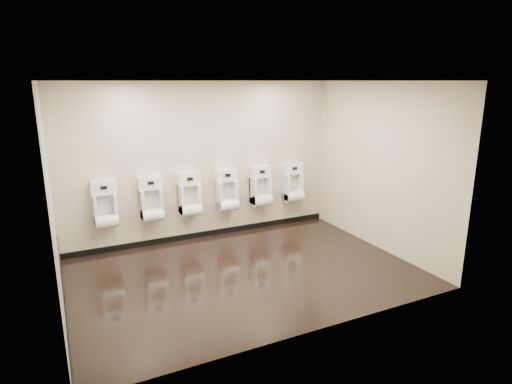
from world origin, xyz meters
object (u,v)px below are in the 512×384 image
urinal_0 (105,208)px  urinal_2 (190,197)px  urinal_3 (227,193)px  urinal_4 (261,189)px  access_panel (58,242)px  urinal_1 (151,202)px  urinal_5 (293,185)px

urinal_0 → urinal_2: same height
urinal_3 → urinal_4: bearing=0.0°
urinal_4 → urinal_3: bearing=180.0°
access_panel → urinal_1: urinal_1 is taller
urinal_3 → urinal_4: 0.69m
urinal_0 → urinal_2: (1.42, 0.00, 0.00)m
urinal_3 → urinal_5: bearing=0.0°
urinal_2 → urinal_5: size_ratio=1.00×
urinal_5 → urinal_2: bearing=180.0°
urinal_1 → urinal_4: same height
access_panel → urinal_5: bearing=5.6°
urinal_1 → urinal_3: size_ratio=1.00×
urinal_3 → urinal_5: (1.39, 0.00, 0.00)m
urinal_0 → urinal_3: same height
urinal_5 → access_panel: bearing=-174.4°
urinal_2 → urinal_4: (1.39, 0.00, 0.00)m
urinal_0 → urinal_2: size_ratio=1.00×
urinal_0 → urinal_5: 3.51m
urinal_2 → urinal_3: size_ratio=1.00×
urinal_1 → access_panel: bearing=-164.4°
urinal_2 → urinal_5: 2.10m
urinal_1 → urinal_2: (0.67, 0.00, 0.00)m
urinal_1 → urinal_4: bearing=0.0°
urinal_1 → urinal_4: size_ratio=1.00×
urinal_3 → urinal_2: bearing=180.0°
urinal_2 → urinal_3: (0.70, 0.00, 0.00)m
urinal_0 → urinal_3: (2.12, 0.00, 0.00)m
urinal_0 → urinal_3: 2.12m
access_panel → urinal_1: 1.58m
access_panel → urinal_5: 4.29m
urinal_2 → urinal_0: bearing=180.0°
urinal_2 → urinal_4: size_ratio=1.00×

